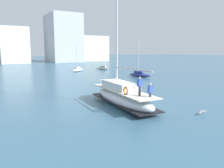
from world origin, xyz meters
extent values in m
plane|color=#38607A|center=(0.00, 0.00, 0.00)|extent=(400.00, 400.00, 0.00)
ellipsoid|color=silver|center=(-1.24, -1.54, 0.70)|extent=(3.05, 9.74, 1.40)
cube|color=black|center=(-1.24, -1.54, 0.39)|extent=(3.06, 9.55, 0.10)
cube|color=beige|center=(-1.24, -1.54, 1.44)|extent=(2.82, 9.25, 0.08)
cube|color=silver|center=(-1.19, -0.82, 1.83)|extent=(1.97, 4.42, 0.70)
cylinder|color=silver|center=(-1.16, -0.34, 7.47)|extent=(0.16, 0.16, 11.97)
cylinder|color=#B7B7BC|center=(-1.35, -3.22, 3.60)|extent=(0.51, 5.75, 0.12)
cylinder|color=silver|center=(-0.94, 2.86, 1.95)|extent=(0.90, 0.12, 0.06)
torus|color=orange|center=(-2.59, -4.10, 1.95)|extent=(0.19, 0.71, 0.70)
cylinder|color=#33333D|center=(-1.44, -4.41, 1.88)|extent=(0.20, 0.20, 0.80)
cube|color=#3351AD|center=(-1.44, -4.41, 2.56)|extent=(0.33, 0.22, 0.56)
sphere|color=beige|center=(-1.44, -4.41, 2.95)|extent=(0.20, 0.20, 0.20)
cylinder|color=#3351AD|center=(-1.65, -4.40, 2.51)|extent=(0.09, 0.09, 0.50)
cylinder|color=#3351AD|center=(-1.22, -4.43, 2.51)|extent=(0.09, 0.09, 0.50)
cylinder|color=#33333D|center=(-0.94, -5.17, 1.66)|extent=(0.20, 0.20, 0.35)
cube|color=#3351AD|center=(-0.94, -5.17, 2.11)|extent=(0.33, 0.22, 0.56)
sphere|color=beige|center=(-0.94, -5.17, 2.50)|extent=(0.20, 0.20, 0.20)
cylinder|color=#3351AD|center=(-1.15, -5.16, 2.06)|extent=(0.09, 0.09, 0.50)
cylinder|color=#3351AD|center=(-0.72, -5.19, 2.06)|extent=(0.09, 0.09, 0.50)
torus|color=silver|center=(-1.42, -4.18, 2.10)|extent=(0.76, 0.11, 0.76)
ellipsoid|color=navy|center=(13.78, 15.61, 0.39)|extent=(2.75, 4.90, 0.78)
cube|color=navy|center=(13.69, 15.84, 0.98)|extent=(1.37, 2.06, 0.40)
cylinder|color=silver|center=(13.65, 15.95, 3.93)|extent=(0.12, 0.12, 6.30)
ellipsoid|color=#B7B2A8|center=(15.53, 34.69, 0.31)|extent=(2.94, 3.62, 0.62)
cube|color=#B7B2A8|center=(15.64, 34.54, 0.82)|extent=(1.36, 1.58, 0.40)
cylinder|color=silver|center=(15.69, 34.46, 2.72)|extent=(0.11, 0.11, 4.21)
ellipsoid|color=silver|center=(7.51, 32.32, 0.36)|extent=(4.29, 3.43, 0.73)
cube|color=silver|center=(7.33, 32.19, 0.93)|extent=(1.87, 1.59, 0.40)
cylinder|color=silver|center=(7.23, 32.13, 3.71)|extent=(0.12, 0.12, 5.97)
ellipsoid|color=silver|center=(2.76, -7.35, 0.26)|extent=(0.26, 0.39, 0.16)
sphere|color=silver|center=(2.81, -7.53, 0.29)|extent=(0.11, 0.11, 0.11)
cone|color=gold|center=(2.83, -7.59, 0.28)|extent=(0.06, 0.08, 0.04)
cube|color=#9E9993|center=(3.05, -7.27, 0.28)|extent=(0.60, 0.28, 0.15)
cube|color=#9E9993|center=(2.48, -7.42, 0.28)|extent=(0.60, 0.28, 0.15)
cube|color=silver|center=(-1.42, 79.57, 7.17)|extent=(10.64, 11.49, 14.33)
cube|color=#B2B7BC|center=(19.47, 80.61, 10.46)|extent=(13.03, 17.89, 20.93)
cube|color=beige|center=(33.73, 82.27, 6.00)|extent=(15.10, 11.14, 12.00)
camera|label=1|loc=(-12.31, -18.72, 5.20)|focal=35.41mm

